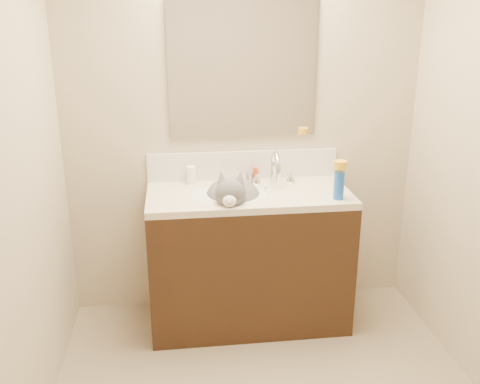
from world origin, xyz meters
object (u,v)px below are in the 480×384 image
object	(u,v)px
spray_can	(339,185)
basin	(229,206)
vanity_cabinet	(249,261)
faucet	(275,170)
pill_bottle	(191,175)
silver_jar	(249,177)
amber_bottle	(256,174)
cat	(233,198)

from	to	relation	value
spray_can	basin	bearing A→B (deg)	166.00
vanity_cabinet	basin	bearing A→B (deg)	-165.96
faucet	spray_can	bearing A→B (deg)	-46.04
vanity_cabinet	pill_bottle	size ratio (longest dim) A/B	11.05
faucet	pill_bottle	xyz separation A→B (m)	(-0.51, 0.07, -0.03)
faucet	silver_jar	xyz separation A→B (m)	(-0.15, 0.06, -0.06)
silver_jar	amber_bottle	size ratio (longest dim) A/B	0.63
silver_jar	cat	bearing A→B (deg)	-118.49
faucet	spray_can	xyz separation A→B (m)	(0.31, -0.32, -0.01)
vanity_cabinet	amber_bottle	xyz separation A→B (m)	(0.07, 0.20, 0.50)
vanity_cabinet	basin	distance (m)	0.40
silver_jar	basin	bearing A→B (deg)	-122.91
amber_bottle	faucet	bearing A→B (deg)	-31.56
basin	amber_bottle	xyz separation A→B (m)	(0.19, 0.23, 0.12)
vanity_cabinet	silver_jar	distance (m)	0.52
cat	spray_can	xyz separation A→B (m)	(0.59, -0.14, 0.10)
spray_can	silver_jar	bearing A→B (deg)	140.73
cat	spray_can	distance (m)	0.61
amber_bottle	vanity_cabinet	bearing A→B (deg)	-109.40
amber_bottle	basin	bearing A→B (deg)	-129.37
cat	pill_bottle	size ratio (longest dim) A/B	4.45
faucet	amber_bottle	world-z (taller)	faucet
silver_jar	faucet	bearing A→B (deg)	-20.80
silver_jar	vanity_cabinet	bearing A→B (deg)	-97.57
silver_jar	pill_bottle	bearing A→B (deg)	177.96
cat	amber_bottle	size ratio (longest dim) A/B	5.32
basin	spray_can	xyz separation A→B (m)	(0.61, -0.15, 0.15)
basin	pill_bottle	xyz separation A→B (m)	(-0.21, 0.24, 0.12)
faucet	amber_bottle	xyz separation A→B (m)	(-0.11, 0.07, -0.04)
vanity_cabinet	silver_jar	world-z (taller)	silver_jar
cat	vanity_cabinet	bearing A→B (deg)	31.38
silver_jar	spray_can	bearing A→B (deg)	-39.27
pill_bottle	faucet	bearing A→B (deg)	-7.93
cat	silver_jar	distance (m)	0.27
cat	amber_bottle	distance (m)	0.30
silver_jar	amber_bottle	bearing A→B (deg)	9.98
vanity_cabinet	cat	size ratio (longest dim) A/B	2.48
silver_jar	spray_can	xyz separation A→B (m)	(0.46, -0.38, 0.05)
vanity_cabinet	spray_can	size ratio (longest dim) A/B	7.49
basin	amber_bottle	size ratio (longest dim) A/B	4.95
cat	silver_jar	bearing A→B (deg)	72.42
pill_bottle	amber_bottle	distance (m)	0.40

